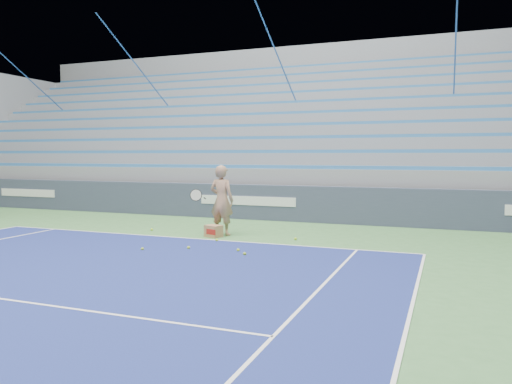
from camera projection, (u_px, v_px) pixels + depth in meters
sponsor_barrier at (249, 202)px, 15.82m from camera, size 30.00×0.32×1.10m
bleachers at (299, 147)px, 21.01m from camera, size 31.00×9.15×7.30m
tennis_player at (222, 200)px, 12.62m from camera, size 0.95×0.86×1.78m
ball_box at (214, 231)px, 12.39m from camera, size 0.47×0.42×0.30m
tennis_ball_0 at (238, 250)px, 10.52m from camera, size 0.07×0.07×0.07m
tennis_ball_1 at (142, 249)px, 10.64m from camera, size 0.07×0.07×0.07m
tennis_ball_2 at (152, 229)px, 13.41m from camera, size 0.07×0.07×0.07m
tennis_ball_3 at (245, 254)px, 10.12m from camera, size 0.07×0.07×0.07m
tennis_ball_4 at (189, 248)px, 10.78m from camera, size 0.07×0.07×0.07m
tennis_ball_5 at (217, 240)px, 11.73m from camera, size 0.07×0.07×0.07m
tennis_ball_6 at (295, 239)px, 11.94m from camera, size 0.07×0.07×0.07m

